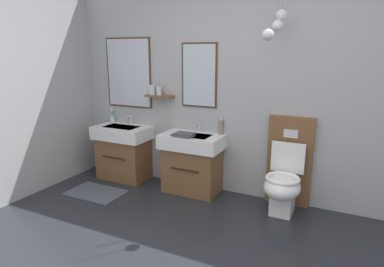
{
  "coord_description": "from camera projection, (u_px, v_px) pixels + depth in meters",
  "views": [
    {
      "loc": [
        1.06,
        -1.77,
        1.68
      ],
      "look_at": [
        -0.58,
        1.56,
        0.76
      ],
      "focal_mm": 31.23,
      "sensor_mm": 36.0,
      "label": 1
    }
  ],
  "objects": [
    {
      "name": "wall_back",
      "position": [
        250.0,
        87.0,
        3.77
      ],
      "size": [
        4.87,
        0.66,
        2.55
      ],
      "color": "#A8A8AA",
      "rests_on": "ground"
    },
    {
      "name": "bath_mat",
      "position": [
        96.0,
        193.0,
        4.06
      ],
      "size": [
        0.68,
        0.44,
        0.01
      ],
      "primitive_type": "cube",
      "color": "#474C56",
      "rests_on": "ground"
    },
    {
      "name": "vanity_sink_left",
      "position": [
        124.0,
        151.0,
        4.47
      ],
      "size": [
        0.73,
        0.46,
        0.72
      ],
      "color": "brown",
      "rests_on": "ground"
    },
    {
      "name": "tap_on_left_sink",
      "position": [
        130.0,
        119.0,
        4.52
      ],
      "size": [
        0.03,
        0.13,
        0.11
      ],
      "color": "silver",
      "rests_on": "vanity_sink_left"
    },
    {
      "name": "vanity_sink_right",
      "position": [
        192.0,
        161.0,
        4.03
      ],
      "size": [
        0.73,
        0.46,
        0.72
      ],
      "color": "brown",
      "rests_on": "ground"
    },
    {
      "name": "tap_on_right_sink",
      "position": [
        198.0,
        126.0,
        4.08
      ],
      "size": [
        0.03,
        0.13,
        0.11
      ],
      "color": "silver",
      "rests_on": "vanity_sink_right"
    },
    {
      "name": "toilet",
      "position": [
        285.0,
        177.0,
        3.55
      ],
      "size": [
        0.48,
        0.63,
        1.0
      ],
      "color": "brown",
      "rests_on": "ground"
    },
    {
      "name": "toothbrush_cup",
      "position": [
        112.0,
        118.0,
        4.63
      ],
      "size": [
        0.07,
        0.07,
        0.2
      ],
      "color": "silver",
      "rests_on": "vanity_sink_left"
    },
    {
      "name": "soap_dispenser",
      "position": [
        221.0,
        127.0,
        3.95
      ],
      "size": [
        0.06,
        0.06,
        0.2
      ],
      "color": "gray",
      "rests_on": "vanity_sink_right"
    },
    {
      "name": "folded_hand_towel",
      "position": [
        184.0,
        135.0,
        3.85
      ],
      "size": [
        0.22,
        0.16,
        0.04
      ],
      "primitive_type": "cube",
      "color": "#47474C",
      "rests_on": "vanity_sink_right"
    }
  ]
}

